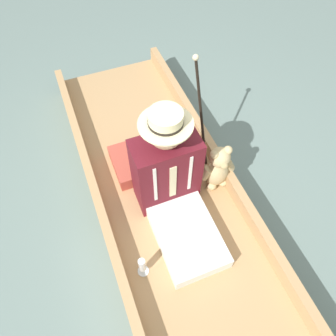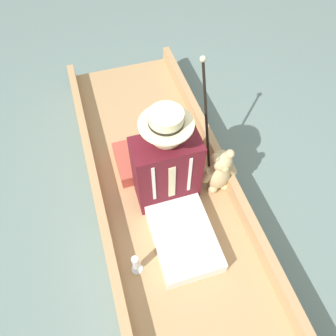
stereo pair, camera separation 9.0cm
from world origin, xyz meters
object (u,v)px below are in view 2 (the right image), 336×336
object	(u,v)px
teddy_bear	(220,172)
wine_glass	(136,263)
walking_cane	(206,106)
seated_person	(171,183)

from	to	relation	value
teddy_bear	wine_glass	xyz separation A→B (m)	(0.72, 0.43, -0.08)
wine_glass	walking_cane	xyz separation A→B (m)	(-0.73, -0.81, 0.35)
teddy_bear	wine_glass	size ratio (longest dim) A/B	2.17
teddy_bear	wine_glass	bearing A→B (deg)	31.15
seated_person	wine_glass	bearing A→B (deg)	56.15
seated_person	walking_cane	xyz separation A→B (m)	(-0.39, -0.43, 0.16)
wine_glass	seated_person	bearing A→B (deg)	-131.93
seated_person	teddy_bear	distance (m)	0.39
teddy_bear	walking_cane	size ratio (longest dim) A/B	0.51
seated_person	wine_glass	size ratio (longest dim) A/B	4.52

